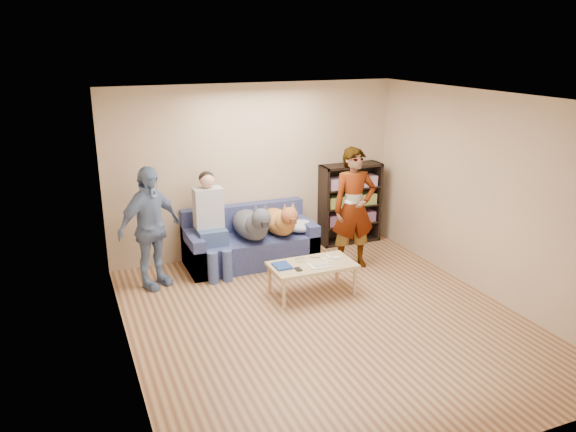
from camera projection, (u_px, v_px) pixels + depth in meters
name	position (u px, v px, depth m)	size (l,w,h in m)	color
ground	(326.00, 320.00, 6.68)	(5.00, 5.00, 0.00)	brown
ceiling	(331.00, 98.00, 5.90)	(5.00, 5.00, 0.00)	white
wall_back	(255.00, 170.00, 8.50)	(4.50, 4.50, 0.00)	tan
wall_front	(481.00, 311.00, 4.09)	(4.50, 4.50, 0.00)	tan
wall_left	(122.00, 242.00, 5.48)	(5.00, 5.00, 0.00)	tan
wall_right	(488.00, 196.00, 7.11)	(5.00, 5.00, 0.00)	tan
blanket	(301.00, 226.00, 8.45)	(0.47, 0.40, 0.16)	silver
person_standing_right	(354.00, 208.00, 8.03)	(0.64, 0.42, 1.76)	gray
person_standing_left	(150.00, 228.00, 7.37)	(0.97, 0.40, 1.65)	#7890C0
held_controller	(349.00, 202.00, 7.73)	(0.04, 0.12, 0.03)	white
notebook_blue	(282.00, 266.00, 7.16)	(0.20, 0.26, 0.03)	navy
papers	(319.00, 265.00, 7.19)	(0.26, 0.20, 0.01)	white
magazine	(320.00, 263.00, 7.21)	(0.22, 0.17, 0.01)	#B2A68F
camera_silver	(300.00, 260.00, 7.32)	(0.11, 0.06, 0.05)	silver
controller_a	(328.00, 257.00, 7.45)	(0.04, 0.13, 0.03)	white
controller_b	(336.00, 258.00, 7.41)	(0.09, 0.06, 0.03)	white
headphone_cup_a	(327.00, 261.00, 7.31)	(0.07, 0.07, 0.02)	white
headphone_cup_b	(324.00, 259.00, 7.39)	(0.07, 0.07, 0.02)	silver
pen_orange	(316.00, 268.00, 7.11)	(0.01, 0.01, 0.14)	orange
pen_black	(315.00, 257.00, 7.46)	(0.01, 0.01, 0.14)	black
wallet	(298.00, 269.00, 7.06)	(0.07, 0.12, 0.01)	black
sofa	(250.00, 244.00, 8.36)	(1.90, 0.85, 0.82)	#515B93
person_seated	(211.00, 220.00, 7.88)	(0.40, 0.73, 1.47)	#3C5585
dog_gray	(252.00, 224.00, 8.07)	(0.45, 1.27, 0.65)	#4E5058
dog_tan	(280.00, 221.00, 8.27)	(0.41, 1.16, 0.59)	#C8893D
coffee_table	(312.00, 267.00, 7.28)	(1.10, 0.60, 0.42)	tan
bookshelf	(350.00, 202.00, 9.10)	(1.00, 0.34, 1.30)	black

